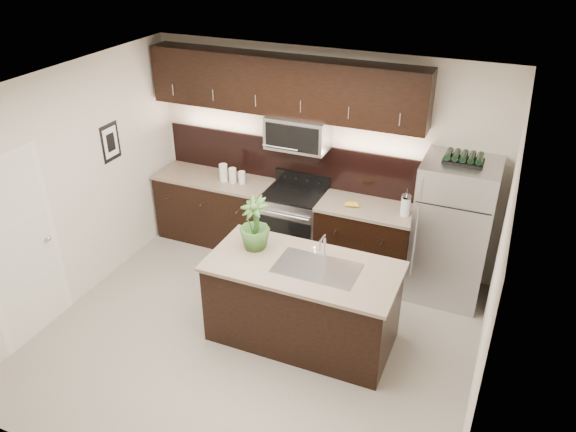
# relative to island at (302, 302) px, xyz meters

# --- Properties ---
(ground) EXTENTS (4.50, 4.50, 0.00)m
(ground) POSITION_rel_island_xyz_m (-0.46, -0.20, -0.47)
(ground) COLOR gray
(ground) RESTS_ON ground
(room_walls) EXTENTS (4.52, 4.02, 2.71)m
(room_walls) POSITION_rel_island_xyz_m (-0.57, -0.24, 1.22)
(room_walls) COLOR beige
(room_walls) RESTS_ON ground
(counter_run) EXTENTS (3.51, 0.65, 0.94)m
(counter_run) POSITION_rel_island_xyz_m (-0.92, 1.49, -0.00)
(counter_run) COLOR black
(counter_run) RESTS_ON ground
(upper_fixtures) EXTENTS (3.49, 0.40, 1.66)m
(upper_fixtures) POSITION_rel_island_xyz_m (-0.89, 1.64, 1.67)
(upper_fixtures) COLOR black
(upper_fixtures) RESTS_ON counter_run
(island) EXTENTS (1.96, 0.96, 0.94)m
(island) POSITION_rel_island_xyz_m (0.00, 0.00, 0.00)
(island) COLOR black
(island) RESTS_ON ground
(sink_faucet) EXTENTS (0.84, 0.50, 0.28)m
(sink_faucet) POSITION_rel_island_xyz_m (0.15, 0.01, 0.48)
(sink_faucet) COLOR silver
(sink_faucet) RESTS_ON island
(refrigerator) EXTENTS (0.83, 0.75, 1.71)m
(refrigerator) POSITION_rel_island_xyz_m (1.27, 1.43, 0.38)
(refrigerator) COLOR #B2B2B7
(refrigerator) RESTS_ON ground
(wine_rack) EXTENTS (0.42, 0.26, 0.10)m
(wine_rack) POSITION_rel_island_xyz_m (1.27, 1.43, 1.29)
(wine_rack) COLOR black
(wine_rack) RESTS_ON refrigerator
(plant) EXTENTS (0.41, 0.41, 0.58)m
(plant) POSITION_rel_island_xyz_m (-0.59, 0.12, 0.76)
(plant) COLOR #325A24
(plant) RESTS_ON island
(canisters) EXTENTS (0.35, 0.13, 0.24)m
(canisters) POSITION_rel_island_xyz_m (-1.60, 1.45, 0.57)
(canisters) COLOR silver
(canisters) RESTS_ON counter_run
(french_press) EXTENTS (0.12, 0.12, 0.34)m
(french_press) POSITION_rel_island_xyz_m (0.71, 1.44, 0.59)
(french_press) COLOR silver
(french_press) RESTS_ON counter_run
(bananas) EXTENTS (0.20, 0.17, 0.06)m
(bananas) POSITION_rel_island_xyz_m (0.03, 1.41, 0.50)
(bananas) COLOR gold
(bananas) RESTS_ON counter_run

